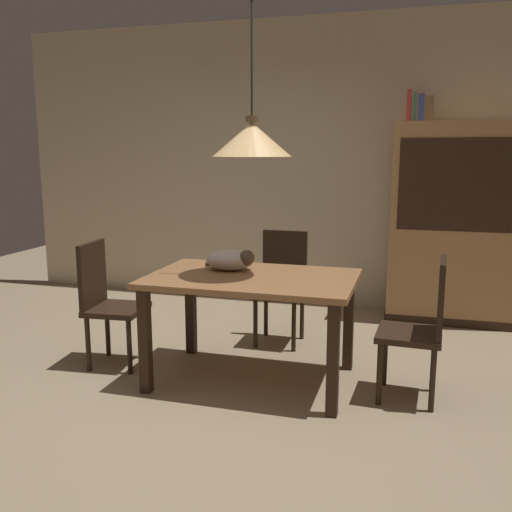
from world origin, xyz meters
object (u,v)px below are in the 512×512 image
(chair_right_side, at_px, (423,323))
(book_green_slim, at_px, (415,107))
(hutch_bookcase, at_px, (451,228))
(book_brown_thick, at_px, (430,109))
(chair_far_back, at_px, (282,282))
(book_red_tall, at_px, (409,106))
(cat_sleeping, at_px, (232,260))
(pendant_lamp, at_px, (252,139))
(dining_table, at_px, (252,290))
(chair_left_side, at_px, (106,298))
(book_blue_wide, at_px, (421,108))

(chair_right_side, relative_size, book_green_slim, 3.58)
(hutch_bookcase, bearing_deg, book_brown_thick, 179.66)
(chair_far_back, distance_m, book_red_tall, 2.01)
(cat_sleeping, xyz_separation_m, pendant_lamp, (0.19, -0.13, 0.84))
(chair_right_side, xyz_separation_m, book_red_tall, (-0.19, 1.87, 1.48))
(dining_table, relative_size, chair_left_side, 1.51)
(hutch_bookcase, relative_size, book_red_tall, 6.61)
(chair_right_side, bearing_deg, book_green_slim, 94.18)
(book_red_tall, height_order, book_brown_thick, book_red_tall)
(book_green_slim, bearing_deg, book_red_tall, 180.00)
(chair_left_side, distance_m, book_blue_wide, 3.22)
(dining_table, height_order, chair_right_side, chair_right_side)
(book_red_tall, relative_size, book_blue_wide, 1.17)
(cat_sleeping, bearing_deg, hutch_bookcase, 48.07)
(chair_far_back, height_order, cat_sleeping, chair_far_back)
(chair_far_back, bearing_deg, book_brown_thick, 41.43)
(hutch_bookcase, distance_m, book_brown_thick, 1.10)
(chair_far_back, distance_m, book_brown_thick, 2.08)
(hutch_bookcase, distance_m, book_red_tall, 1.18)
(chair_left_side, relative_size, hutch_bookcase, 0.50)
(chair_far_back, height_order, chair_left_side, same)
(chair_left_side, relative_size, pendant_lamp, 0.72)
(cat_sleeping, bearing_deg, book_red_tall, 56.97)
(chair_left_side, bearing_deg, book_brown_thick, 39.81)
(book_green_slim, bearing_deg, pendant_lamp, -117.94)
(book_green_slim, bearing_deg, chair_right_side, -85.82)
(hutch_bookcase, xyz_separation_m, book_green_slim, (-0.38, 0.00, 1.09))
(pendant_lamp, xyz_separation_m, book_blue_wide, (1.05, 1.87, 0.31))
(dining_table, bearing_deg, hutch_bookcase, 53.69)
(cat_sleeping, height_order, book_brown_thick, book_brown_thick)
(dining_table, xyz_separation_m, book_red_tall, (0.94, 1.87, 1.34))
(pendant_lamp, relative_size, book_blue_wide, 5.42)
(cat_sleeping, relative_size, book_red_tall, 1.44)
(dining_table, relative_size, chair_far_back, 1.51)
(book_brown_thick, bearing_deg, chair_far_back, -138.57)
(chair_left_side, xyz_separation_m, pendant_lamp, (1.13, 0.01, 1.15))
(dining_table, distance_m, book_blue_wide, 2.52)
(chair_left_side, bearing_deg, chair_right_side, 0.09)
(dining_table, distance_m, pendant_lamp, 1.01)
(book_blue_wide, bearing_deg, book_green_slim, 180.00)
(hutch_bookcase, xyz_separation_m, book_blue_wide, (-0.32, 0.00, 1.08))
(chair_far_back, bearing_deg, book_blue_wide, 43.40)
(chair_far_back, bearing_deg, dining_table, -90.04)
(dining_table, bearing_deg, chair_far_back, 89.96)
(book_green_slim, bearing_deg, book_blue_wide, 0.00)
(chair_left_side, relative_size, book_red_tall, 3.32)
(book_blue_wide, bearing_deg, book_brown_thick, 0.00)
(chair_far_back, height_order, book_red_tall, book_red_tall)
(pendant_lamp, xyz_separation_m, hutch_bookcase, (1.37, 1.87, -0.77))
(hutch_bookcase, height_order, book_blue_wide, book_blue_wide)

